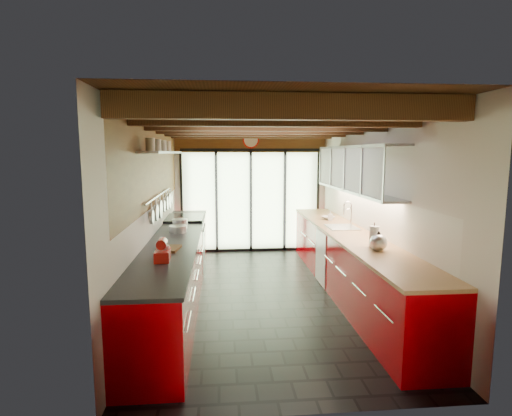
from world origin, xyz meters
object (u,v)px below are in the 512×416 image
kettle (378,241)px  paper_towel (374,237)px  soap_bottle (330,216)px  stand_mixer (163,252)px  bowl (328,218)px

kettle → paper_towel: size_ratio=0.87×
paper_towel → soap_bottle: paper_towel is taller
stand_mixer → bowl: size_ratio=1.27×
kettle → bowl: size_ratio=1.25×
kettle → soap_bottle: size_ratio=1.66×
kettle → bowl: bearing=90.0°
stand_mixer → bowl: bearing=44.9°
stand_mixer → kettle: (2.54, 0.25, 0.01)m
kettle → bowl: (0.00, 2.28, -0.08)m
paper_towel → bowl: (0.00, 2.14, -0.11)m
kettle → soap_bottle: bearing=90.0°
bowl → soap_bottle: bearing=-90.0°
kettle → paper_towel: paper_towel is taller
kettle → paper_towel: bearing=90.0°
kettle → soap_bottle: 2.15m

